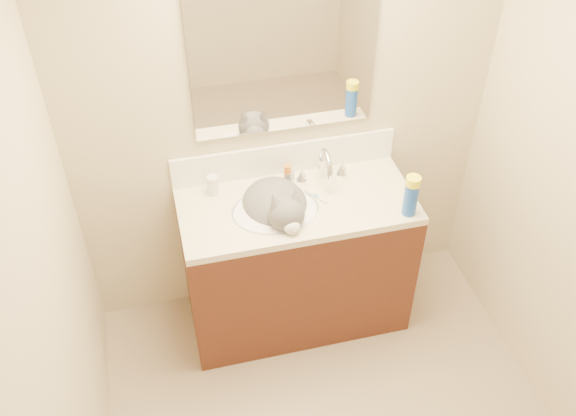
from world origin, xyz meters
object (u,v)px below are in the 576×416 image
faucet (324,168)px  amber_bottle (288,173)px  vanity_cabinet (296,265)px  silver_jar (290,176)px  spray_can (411,198)px  pill_bottle (213,185)px  cat (277,208)px  basin (276,221)px

faucet → amber_bottle: (-0.18, 0.05, -0.04)m
vanity_cabinet → silver_jar: bearing=88.0°
spray_can → pill_bottle: bearing=157.1°
faucet → cat: faucet is taller
basin → pill_bottle: bearing=143.1°
pill_bottle → spray_can: (0.92, -0.39, 0.04)m
amber_bottle → cat: bearing=-118.0°
spray_can → vanity_cabinet: bearing=158.1°
amber_bottle → faucet: bearing=-15.9°
cat → amber_bottle: bearing=55.4°
basin → silver_jar: silver_jar is taller
cat → silver_jar: bearing=52.7°
cat → silver_jar: cat is taller
amber_bottle → spray_can: size_ratio=0.51×
faucet → vanity_cabinet: bearing=-142.7°
amber_bottle → pill_bottle: bearing=-178.5°
spray_can → silver_jar: bearing=142.6°
amber_bottle → silver_jar: bearing=-32.2°
amber_bottle → spray_can: bearing=-37.4°
silver_jar → spray_can: (0.51, -0.39, 0.07)m
faucet → amber_bottle: bearing=164.1°
basin → cat: size_ratio=0.91×
silver_jar → vanity_cabinet: bearing=-92.0°
basin → pill_bottle: pill_bottle is taller
basin → cat: 0.07m
faucet → pill_bottle: (-0.58, 0.04, -0.03)m
pill_bottle → amber_bottle: (0.40, 0.01, -0.00)m
spray_can → basin: bearing=164.4°
vanity_cabinet → amber_bottle: size_ratio=12.40×
basin → vanity_cabinet: bearing=14.0°
faucet → silver_jar: size_ratio=4.92×
basin → silver_jar: 0.27m
cat → pill_bottle: size_ratio=4.65×
cat → pill_bottle: cat is taller
vanity_cabinet → silver_jar: 0.51m
faucet → silver_jar: (-0.17, 0.05, -0.06)m
faucet → amber_bottle: size_ratio=2.89×
spray_can → amber_bottle: bearing=142.6°
vanity_cabinet → cat: cat is taller
silver_jar → amber_bottle: bearing=147.8°
vanity_cabinet → pill_bottle: (-0.40, 0.18, 0.50)m
basin → faucet: bearing=29.1°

